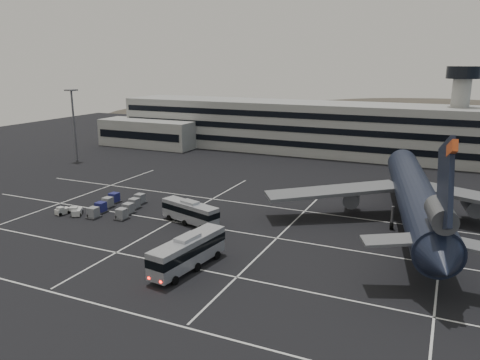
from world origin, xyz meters
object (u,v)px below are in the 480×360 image
at_px(bus_near, 188,251).
at_px(tug_a, 62,211).
at_px(trijet_main, 415,195).
at_px(bus_far, 190,211).
at_px(uld_cluster, 118,206).

distance_m(bus_near, tug_a, 31.92).
distance_m(trijet_main, tug_a, 57.51).
bearing_deg(bus_far, trijet_main, -51.70).
bearing_deg(uld_cluster, bus_near, -33.46).
xyz_separation_m(bus_near, uld_cluster, (-23.18, 15.32, -1.50)).
bearing_deg(bus_far, bus_near, -133.70).
distance_m(tug_a, uld_cluster, 9.17).
distance_m(bus_far, uld_cluster, 15.04).
relative_size(bus_far, uld_cluster, 0.89).
xyz_separation_m(trijet_main, uld_cluster, (-47.35, -11.93, -4.37)).
bearing_deg(bus_far, uld_cluster, 103.77).
relative_size(trijet_main, tug_a, 23.39).
relative_size(trijet_main, bus_far, 5.21).
height_order(tug_a, uld_cluster, uld_cluster).
bearing_deg(trijet_main, uld_cluster, -176.09).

